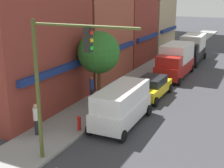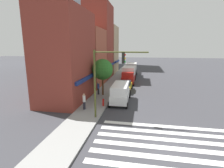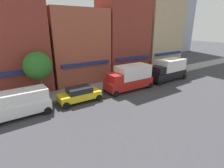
% 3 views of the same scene
% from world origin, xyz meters
% --- Properties ---
extents(storefront_row, '(33.08, 5.30, 15.36)m').
position_xyz_m(storefront_row, '(21.30, 11.50, 6.16)').
color(storefront_row, maroon).
rests_on(storefront_row, ground_plane).
extents(traffic_signal, '(0.32, 4.88, 6.57)m').
position_xyz_m(traffic_signal, '(3.44, 5.31, 4.48)').
color(traffic_signal, '#474C1E').
rests_on(traffic_signal, ground_plane).
extents(van_white, '(5.04, 2.22, 2.34)m').
position_xyz_m(van_white, '(8.83, 4.70, 1.29)').
color(van_white, white).
rests_on(van_white, ground_plane).
extents(sedan_yellow, '(4.43, 2.02, 1.59)m').
position_xyz_m(sedan_yellow, '(14.46, 4.70, 0.84)').
color(sedan_yellow, yellow).
rests_on(sedan_yellow, ground_plane).
extents(box_truck_red, '(6.22, 2.42, 3.04)m').
position_xyz_m(box_truck_red, '(21.17, 4.70, 1.59)').
color(box_truck_red, '#B21E19').
rests_on(box_truck_red, ground_plane).
extents(box_truck_black, '(6.25, 2.42, 3.04)m').
position_xyz_m(box_truck_black, '(28.38, 4.70, 1.59)').
color(box_truck_black, black).
rests_on(box_truck_black, ground_plane).
extents(pedestrian_white_shirt, '(0.32, 0.32, 1.77)m').
position_xyz_m(pedestrian_white_shirt, '(5.29, 8.17, 1.07)').
color(pedestrian_white_shirt, '#23232D').
rests_on(pedestrian_white_shirt, sidewalk_left).
extents(pedestrian_blue_shirt, '(0.32, 0.32, 1.77)m').
position_xyz_m(pedestrian_blue_shirt, '(11.49, 8.21, 1.07)').
color(pedestrian_blue_shirt, '#23232D').
rests_on(pedestrian_blue_shirt, sidewalk_left).
extents(fire_hydrant, '(0.24, 0.24, 0.84)m').
position_xyz_m(fire_hydrant, '(6.77, 6.40, 0.61)').
color(fire_hydrant, red).
rests_on(fire_hydrant, sidewalk_left).
extents(street_tree, '(2.87, 2.87, 5.04)m').
position_xyz_m(street_tree, '(11.28, 7.50, 3.74)').
color(street_tree, brown).
rests_on(street_tree, sidewalk_left).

